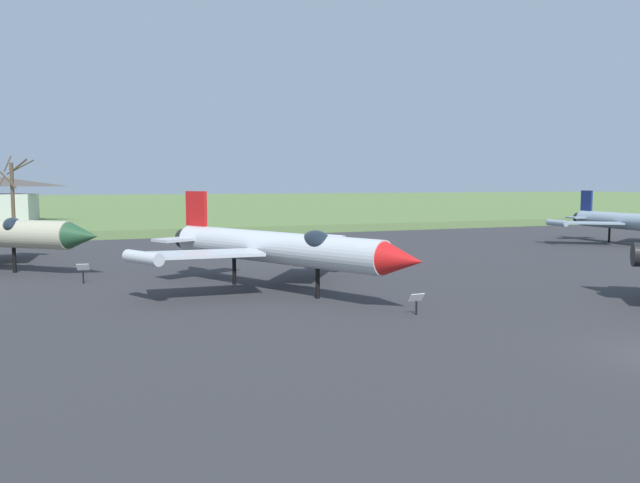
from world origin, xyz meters
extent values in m
cube|color=#333335|center=(0.00, 18.36, 0.03)|extent=(90.97, 61.20, 0.05)
cube|color=#576E38|center=(0.00, 54.96, 0.03)|extent=(150.97, 12.00, 0.06)
cylinder|color=silver|center=(-8.00, 16.11, 2.25)|extent=(7.42, 12.92, 1.57)
cone|color=red|center=(-4.57, 9.14, 2.25)|extent=(2.15, 2.37, 1.45)
cylinder|color=black|center=(-11.14, 22.50, 2.25)|extent=(1.37, 1.26, 1.10)
ellipsoid|color=#19232D|center=(-6.72, 13.50, 2.68)|extent=(1.21, 2.27, 1.14)
cube|color=silver|center=(-11.61, 15.53, 2.13)|extent=(5.56, 2.88, 0.15)
cube|color=silver|center=(-5.33, 18.61, 2.13)|extent=(5.16, 5.92, 0.15)
cylinder|color=silver|center=(-14.38, 15.02, 2.13)|extent=(1.64, 2.52, 0.59)
cylinder|color=silver|center=(-3.24, 20.50, 2.13)|extent=(1.64, 2.52, 0.59)
cube|color=red|center=(-10.74, 21.68, 4.01)|extent=(0.93, 1.62, 1.95)
cube|color=silver|center=(-11.98, 20.92, 2.37)|extent=(2.69, 2.32, 0.15)
cube|color=silver|center=(-9.38, 22.21, 2.37)|extent=(2.69, 2.32, 0.15)
cylinder|color=black|center=(-6.68, 13.42, 0.73)|extent=(0.21, 0.21, 1.47)
cylinder|color=black|center=(-9.32, 18.80, 0.73)|extent=(0.21, 0.21, 1.47)
cylinder|color=black|center=(-4.26, 8.53, 0.31)|extent=(0.08, 0.08, 0.61)
cube|color=white|center=(-4.26, 8.53, 0.77)|extent=(0.63, 0.27, 0.34)
cylinder|color=#8EA3B2|center=(28.04, 26.48, 2.08)|extent=(2.22, 12.66, 1.45)
cylinder|color=black|center=(28.45, 33.06, 2.08)|extent=(1.06, 0.86, 1.02)
cube|color=#8EA3B2|center=(24.74, 28.25, 1.97)|extent=(5.65, 4.98, 0.14)
cylinder|color=#8EA3B2|center=(22.13, 29.28, 1.97)|extent=(0.68, 2.35, 0.54)
cube|color=navy|center=(28.40, 32.28, 3.78)|extent=(0.26, 1.39, 1.93)
cube|color=#8EA3B2|center=(27.24, 32.16, 2.19)|extent=(1.80, 1.46, 0.14)
cube|color=#8EA3B2|center=(29.53, 32.02, 2.19)|extent=(1.80, 1.46, 0.14)
cylinder|color=black|center=(28.21, 29.25, 0.68)|extent=(0.19, 0.19, 1.36)
cone|color=#234C2D|center=(-16.68, 24.75, 2.41)|extent=(2.52, 2.47, 1.55)
ellipsoid|color=#19232D|center=(-20.58, 28.05, 2.87)|extent=(1.09, 2.05, 1.03)
cube|color=#B7B293|center=(-21.68, 33.87, 2.29)|extent=(3.53, 6.07, 0.16)
cylinder|color=#B7B293|center=(-20.57, 36.73, 2.29)|extent=(2.46, 2.22, 0.63)
cylinder|color=black|center=(-20.56, 28.03, 0.79)|extent=(0.22, 0.22, 1.57)
cylinder|color=black|center=(-16.79, 22.17, 0.38)|extent=(0.08, 0.08, 0.76)
cube|color=white|center=(-16.79, 22.17, 0.94)|extent=(0.68, 0.41, 0.38)
cylinder|color=brown|center=(-22.79, 57.31, 3.76)|extent=(0.37, 0.37, 7.51)
cylinder|color=brown|center=(-22.16, 58.13, 7.23)|extent=(1.83, 1.46, 1.48)
cylinder|color=brown|center=(-22.06, 58.64, 7.11)|extent=(2.79, 1.61, 1.56)
cylinder|color=brown|center=(-23.07, 56.60, 5.77)|extent=(1.60, 0.79, 1.76)
cylinder|color=brown|center=(-23.14, 57.61, 7.44)|extent=(0.81, 0.90, 1.65)
camera|label=1|loc=(-17.25, -13.28, 5.43)|focal=34.88mm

